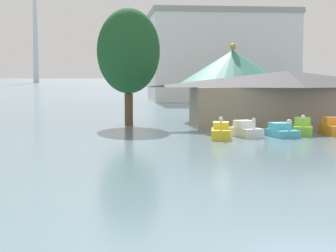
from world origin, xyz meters
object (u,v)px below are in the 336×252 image
Objects in this scene: pedal_boat_cyan at (281,131)px; boathouse at (287,98)px; green_roof_pavilion at (233,80)px; shoreline_tree_mid at (128,51)px; background_building_block at (220,56)px; pedal_boat_white at (246,130)px; pedal_boat_orange at (332,127)px; pedal_boat_lime at (302,128)px; pedal_boat_yellow at (221,132)px.

boathouse reaches higher than pedal_boat_cyan.
shoreline_tree_mid reaches higher than green_roof_pavilion.
background_building_block is at bearing 70.21° from shoreline_tree_mid.
pedal_boat_white is at bearing -53.34° from shoreline_tree_mid.
shoreline_tree_mid is (-15.94, 10.88, 6.49)m from pedal_boat_orange.
pedal_boat_lime is at bearing -97.52° from boathouse.
pedal_boat_orange reaches higher than pedal_boat_cyan.
shoreline_tree_mid reaches higher than pedal_boat_lime.
background_building_block reaches higher than pedal_boat_orange.
pedal_boat_cyan is (2.80, -0.20, -0.07)m from pedal_boat_white.
boathouse is at bearing 127.09° from pedal_boat_white.
boathouse is at bearing 149.63° from pedal_boat_yellow.
green_roof_pavilion is 51.88m from background_building_block.
pedal_boat_cyan is 68.34m from background_building_block.
green_roof_pavilion is (-3.22, 8.42, 1.56)m from boathouse.
pedal_boat_lime is 15.93m from green_roof_pavilion.
shoreline_tree_mid is at bearing 164.97° from boathouse.
boathouse is at bearing 150.05° from pedal_boat_cyan.
green_roof_pavilion is at bearing 171.43° from pedal_boat_cyan.
pedal_boat_cyan is at bearing -110.46° from boathouse.
green_roof_pavilion is at bearing -163.00° from pedal_boat_orange.
pedal_boat_yellow is at bearing -131.71° from boathouse.
pedal_boat_white is 0.11× the size of background_building_block.
green_roof_pavilion is 12.39m from shoreline_tree_mid.
pedal_boat_lime is 0.12× the size of background_building_block.
boathouse is at bearing -167.76° from pedal_boat_orange.
green_roof_pavilion is (-2.31, 15.32, 3.72)m from pedal_boat_lime.
pedal_boat_cyan is 16.81m from green_roof_pavilion.
pedal_boat_orange is 0.15× the size of boathouse.
green_roof_pavilion is (4.76, 17.38, 3.77)m from pedal_boat_yellow.
pedal_boat_orange reaches higher than pedal_boat_yellow.
shoreline_tree_mid is (-14.40, 3.87, 4.35)m from boathouse.
pedal_boat_cyan is at bearing -45.92° from shoreline_tree_mid.
background_building_block is at bearing 163.29° from pedal_boat_cyan.
pedal_boat_cyan is 1.01× the size of pedal_boat_lime.
shoreline_tree_mid is (-8.64, 11.61, 6.56)m from pedal_boat_white.
background_building_block is (8.79, 50.95, 4.27)m from green_roof_pavilion.
pedal_boat_lime is at bearing -95.58° from background_building_block.
shoreline_tree_mid is 0.41× the size of background_building_block.
pedal_boat_white is at bearing -98.92° from green_roof_pavilion.
pedal_boat_yellow is 1.07× the size of pedal_boat_orange.
pedal_boat_white is 15.89m from shoreline_tree_mid.
pedal_boat_lime is at bearing -81.41° from green_roof_pavilion.
pedal_boat_yellow is at bearing -78.62° from pedal_boat_orange.
pedal_boat_lime is 0.28× the size of shoreline_tree_mid.
pedal_boat_orange is 16.58m from green_roof_pavilion.
boathouse is at bearing -69.06° from green_roof_pavilion.
background_building_block is (5.57, 59.38, 5.83)m from boathouse.
pedal_boat_yellow is 5.12m from pedal_boat_cyan.
pedal_boat_yellow is at bearing -77.51° from pedal_boat_white.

